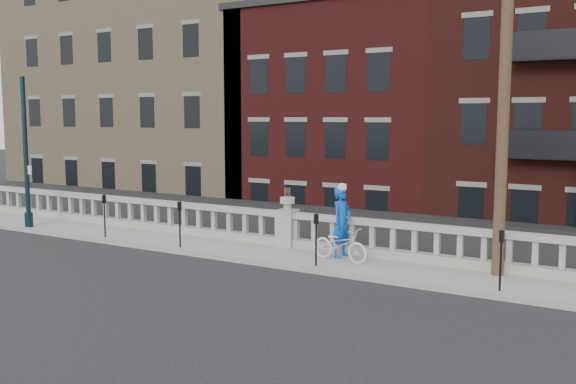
% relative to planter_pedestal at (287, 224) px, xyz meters
% --- Properties ---
extents(ground, '(120.00, 120.00, 0.00)m').
position_rel_planter_pedestal_xyz_m(ground, '(0.00, -3.95, -0.83)').
color(ground, black).
rests_on(ground, ground).
extents(sidewalk, '(32.00, 2.20, 0.15)m').
position_rel_planter_pedestal_xyz_m(sidewalk, '(0.00, -0.95, -0.76)').
color(sidewalk, gray).
rests_on(sidewalk, ground).
extents(balustrade, '(28.00, 0.34, 1.03)m').
position_rel_planter_pedestal_xyz_m(balustrade, '(0.00, 0.00, -0.19)').
color(balustrade, gray).
rests_on(balustrade, sidewalk).
extents(planter_pedestal, '(0.55, 0.55, 1.76)m').
position_rel_planter_pedestal_xyz_m(planter_pedestal, '(0.00, 0.00, 0.00)').
color(planter_pedestal, gray).
rests_on(planter_pedestal, sidewalk).
extents(lower_level, '(80.00, 44.00, 20.80)m').
position_rel_planter_pedestal_xyz_m(lower_level, '(0.56, 19.09, 1.80)').
color(lower_level, '#605E59').
rests_on(lower_level, ground).
extents(utility_pole, '(1.60, 0.28, 10.00)m').
position_rel_planter_pedestal_xyz_m(utility_pole, '(6.20, -0.35, 4.41)').
color(utility_pole, '#422D1E').
rests_on(utility_pole, sidewalk).
extents(streetlight_pole, '(0.40, 0.28, 5.20)m').
position_rel_planter_pedestal_xyz_m(streetlight_pole, '(-9.50, -1.80, 1.38)').
color(streetlight_pole, black).
rests_on(streetlight_pole, sidewalk).
extents(parking_meter_a, '(0.10, 0.09, 1.36)m').
position_rel_planter_pedestal_xyz_m(parking_meter_a, '(-5.74, -1.80, 0.17)').
color(parking_meter_a, black).
rests_on(parking_meter_a, sidewalk).
extents(parking_meter_b, '(0.10, 0.09, 1.36)m').
position_rel_planter_pedestal_xyz_m(parking_meter_b, '(-2.62, -1.80, 0.17)').
color(parking_meter_b, black).
rests_on(parking_meter_b, sidewalk).
extents(parking_meter_c, '(0.10, 0.09, 1.36)m').
position_rel_planter_pedestal_xyz_m(parking_meter_c, '(1.95, -1.80, 0.17)').
color(parking_meter_c, black).
rests_on(parking_meter_c, sidewalk).
extents(parking_meter_d, '(0.10, 0.09, 1.36)m').
position_rel_planter_pedestal_xyz_m(parking_meter_d, '(6.59, -1.80, 0.17)').
color(parking_meter_d, black).
rests_on(parking_meter_d, sidewalk).
extents(bicycle, '(1.77, 0.85, 0.89)m').
position_rel_planter_pedestal_xyz_m(bicycle, '(2.22, -0.95, -0.23)').
color(bicycle, silver).
rests_on(bicycle, sidewalk).
extents(cyclist, '(0.55, 0.76, 1.93)m').
position_rel_planter_pedestal_xyz_m(cyclist, '(2.02, -0.47, 0.29)').
color(cyclist, '#0C49BB').
rests_on(cyclist, sidewalk).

